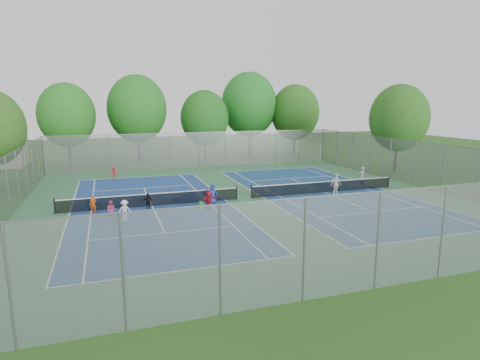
% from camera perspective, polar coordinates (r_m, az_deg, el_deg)
% --- Properties ---
extents(ground, '(120.00, 120.00, 0.00)m').
position_cam_1_polar(ground, '(31.00, 0.59, -2.69)').
color(ground, '#254E18').
rests_on(ground, ground).
extents(court_pad, '(32.00, 32.00, 0.01)m').
position_cam_1_polar(court_pad, '(31.00, 0.59, -2.68)').
color(court_pad, '#306641').
rests_on(court_pad, ground).
extents(court_left, '(10.97, 23.77, 0.01)m').
position_cam_1_polar(court_left, '(29.53, -12.39, -3.62)').
color(court_left, navy).
rests_on(court_left, court_pad).
extents(court_right, '(10.97, 23.77, 0.01)m').
position_cam_1_polar(court_right, '(33.88, 11.86, -1.72)').
color(court_right, navy).
rests_on(court_right, court_pad).
extents(net_left, '(12.87, 0.10, 0.91)m').
position_cam_1_polar(net_left, '(29.42, -12.42, -2.79)').
color(net_left, black).
rests_on(net_left, ground).
extents(net_right, '(12.87, 0.10, 0.91)m').
position_cam_1_polar(net_right, '(33.78, 11.88, -1.00)').
color(net_right, black).
rests_on(net_right, ground).
extents(fence_north, '(32.00, 0.10, 4.00)m').
position_cam_1_polar(fence_north, '(45.85, -5.97, 4.25)').
color(fence_north, gray).
rests_on(fence_north, ground).
extents(fence_south, '(32.00, 0.10, 4.00)m').
position_cam_1_polar(fence_south, '(16.76, 18.96, -8.20)').
color(fence_south, gray).
rests_on(fence_south, ground).
extents(fence_west, '(0.10, 32.00, 4.00)m').
position_cam_1_polar(fence_west, '(29.61, -30.13, -0.89)').
color(fence_west, gray).
rests_on(fence_west, ground).
extents(fence_east, '(0.10, 32.00, 4.00)m').
position_cam_1_polar(fence_east, '(38.82, 23.54, 2.18)').
color(fence_east, gray).
rests_on(fence_east, ground).
extents(tree_nw, '(6.40, 6.40, 9.58)m').
position_cam_1_polar(tree_nw, '(50.65, -23.44, 8.47)').
color(tree_nw, '#443326').
rests_on(tree_nw, ground).
extents(tree_nl, '(7.20, 7.20, 10.69)m').
position_cam_1_polar(tree_nl, '(51.61, -14.42, 9.78)').
color(tree_nl, '#443326').
rests_on(tree_nl, ground).
extents(tree_nc, '(6.00, 6.00, 8.85)m').
position_cam_1_polar(tree_nc, '(50.90, -5.07, 8.77)').
color(tree_nc, '#443326').
rests_on(tree_nc, ground).
extents(tree_nr, '(7.60, 7.60, 11.42)m').
position_cam_1_polar(tree_nr, '(55.75, 1.30, 10.70)').
color(tree_nr, '#443326').
rests_on(tree_nr, ground).
extents(tree_ne, '(6.60, 6.60, 9.77)m').
position_cam_1_polar(tree_ne, '(56.26, 7.84, 9.50)').
color(tree_ne, '#443326').
rests_on(tree_ne, ground).
extents(tree_side_e, '(6.00, 6.00, 9.20)m').
position_cam_1_polar(tree_side_e, '(44.97, 21.67, 8.20)').
color(tree_side_e, '#443326').
rests_on(tree_side_e, ground).
extents(ball_crate, '(0.49, 0.49, 0.34)m').
position_cam_1_polar(ball_crate, '(30.54, -9.24, -2.72)').
color(ball_crate, blue).
rests_on(ball_crate, ground).
extents(ball_hopper, '(0.32, 0.32, 0.55)m').
position_cam_1_polar(ball_hopper, '(28.05, -5.59, -3.64)').
color(ball_hopper, green).
rests_on(ball_hopper, ground).
extents(student_a, '(0.54, 0.45, 1.28)m').
position_cam_1_polar(student_a, '(28.50, -20.17, -3.29)').
color(student_a, '#C74A12').
rests_on(student_a, ground).
extents(student_b, '(0.66, 0.56, 1.22)m').
position_cam_1_polar(student_b, '(26.79, -17.81, -4.08)').
color(student_b, '#DC557B').
rests_on(student_b, ground).
extents(student_c, '(0.92, 0.59, 1.34)m').
position_cam_1_polar(student_c, '(26.24, -16.07, -4.17)').
color(student_c, silver).
rests_on(student_c, ground).
extents(student_d, '(0.73, 0.31, 1.24)m').
position_cam_1_polar(student_d, '(28.22, -12.96, -3.06)').
color(student_d, black).
rests_on(student_d, ground).
extents(student_e, '(0.72, 0.48, 1.44)m').
position_cam_1_polar(student_e, '(29.52, -3.93, -1.98)').
color(student_e, '#2A3E9B').
rests_on(student_e, ground).
extents(student_f, '(1.32, 0.92, 1.37)m').
position_cam_1_polar(student_f, '(27.88, -4.48, -2.84)').
color(student_f, '#B11923').
rests_on(student_f, ground).
extents(child_far_baseline, '(0.82, 0.53, 1.20)m').
position_cam_1_polar(child_far_baseline, '(40.63, -17.48, 0.94)').
color(child_far_baseline, red).
rests_on(child_far_baseline, ground).
extents(instructor, '(0.74, 0.61, 1.75)m').
position_cam_1_polar(instructor, '(37.07, 16.94, 0.48)').
color(instructor, '#939396').
rests_on(instructor, ground).
extents(teen_court_b, '(1.11, 0.62, 1.79)m').
position_cam_1_polar(teen_court_b, '(32.74, 13.47, -0.66)').
color(teen_court_b, silver).
rests_on(teen_court_b, ground).
extents(tennis_ball_0, '(0.07, 0.07, 0.07)m').
position_cam_1_polar(tennis_ball_0, '(25.10, -18.47, -6.50)').
color(tennis_ball_0, gold).
rests_on(tennis_ball_0, ground).
extents(tennis_ball_1, '(0.07, 0.07, 0.07)m').
position_cam_1_polar(tennis_ball_1, '(25.42, -3.73, -5.72)').
color(tennis_ball_1, '#D4EA36').
rests_on(tennis_ball_1, ground).
extents(tennis_ball_2, '(0.07, 0.07, 0.07)m').
position_cam_1_polar(tennis_ball_2, '(26.26, -4.55, -5.19)').
color(tennis_ball_2, '#DFF138').
rests_on(tennis_ball_2, ground).
extents(tennis_ball_3, '(0.07, 0.07, 0.07)m').
position_cam_1_polar(tennis_ball_3, '(23.96, -1.60, -6.75)').
color(tennis_ball_3, gold).
rests_on(tennis_ball_3, ground).
extents(tennis_ball_4, '(0.07, 0.07, 0.07)m').
position_cam_1_polar(tennis_ball_4, '(29.09, -3.89, -3.57)').
color(tennis_ball_4, '#B0C82E').
rests_on(tennis_ball_4, ground).
extents(tennis_ball_5, '(0.07, 0.07, 0.07)m').
position_cam_1_polar(tennis_ball_5, '(25.50, -11.08, -5.86)').
color(tennis_ball_5, '#C9D331').
rests_on(tennis_ball_5, ground).
extents(tennis_ball_6, '(0.07, 0.07, 0.07)m').
position_cam_1_polar(tennis_ball_6, '(24.33, -16.69, -6.95)').
color(tennis_ball_6, '#C9D832').
rests_on(tennis_ball_6, ground).
extents(tennis_ball_7, '(0.07, 0.07, 0.07)m').
position_cam_1_polar(tennis_ball_7, '(29.02, -3.77, -3.60)').
color(tennis_ball_7, '#B7CF30').
rests_on(tennis_ball_7, ground).
extents(tennis_ball_8, '(0.07, 0.07, 0.07)m').
position_cam_1_polar(tennis_ball_8, '(26.72, -19.14, -5.49)').
color(tennis_ball_8, '#D6F138').
rests_on(tennis_ball_8, ground).
extents(tennis_ball_9, '(0.07, 0.07, 0.07)m').
position_cam_1_polar(tennis_ball_9, '(22.87, -17.67, -8.17)').
color(tennis_ball_9, gold).
rests_on(tennis_ball_9, ground).
extents(tennis_ball_10, '(0.07, 0.07, 0.07)m').
position_cam_1_polar(tennis_ball_10, '(26.62, -12.92, -5.21)').
color(tennis_ball_10, '#C1DC33').
rests_on(tennis_ball_10, ground).
extents(tennis_ball_11, '(0.07, 0.07, 0.07)m').
position_cam_1_polar(tennis_ball_11, '(24.57, -20.37, -7.01)').
color(tennis_ball_11, '#B5D130').
rests_on(tennis_ball_11, ground).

